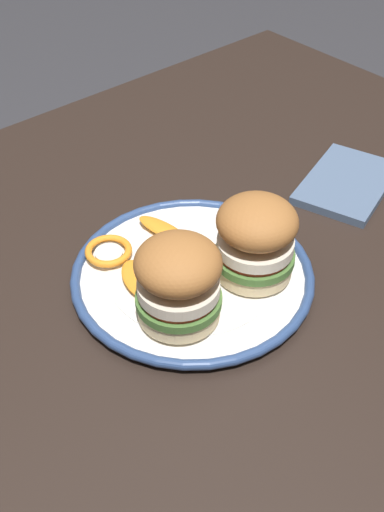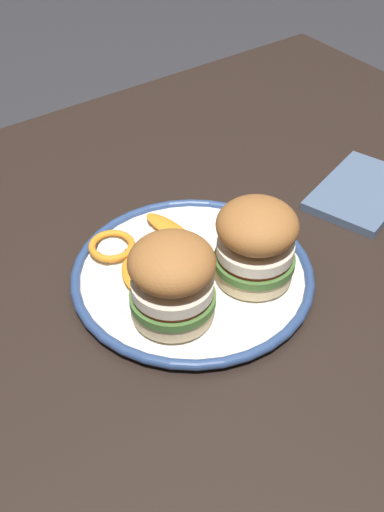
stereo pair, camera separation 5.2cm
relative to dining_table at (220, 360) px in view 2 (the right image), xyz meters
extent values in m
cube|color=black|center=(0.00, 0.00, 0.08)|extent=(1.24, 1.06, 0.03)
cube|color=black|center=(0.56, 0.47, -0.30)|extent=(0.06, 0.06, 0.72)
cylinder|color=white|center=(0.00, 0.06, 0.10)|extent=(0.27, 0.27, 0.01)
torus|color=navy|center=(0.00, 0.06, 0.10)|extent=(0.29, 0.29, 0.01)
cylinder|color=white|center=(0.00, 0.06, 0.10)|extent=(0.20, 0.20, 0.00)
cylinder|color=beige|center=(0.05, 0.01, 0.12)|extent=(0.09, 0.09, 0.02)
cylinder|color=#477033|center=(0.05, 0.01, 0.13)|extent=(0.09, 0.09, 0.01)
cylinder|color=#BC3828|center=(0.05, 0.01, 0.14)|extent=(0.08, 0.08, 0.01)
cylinder|color=silver|center=(0.05, 0.01, 0.15)|extent=(0.09, 0.09, 0.01)
ellipsoid|color=#A36633|center=(0.05, 0.01, 0.18)|extent=(0.10, 0.10, 0.05)
cylinder|color=beige|center=(-0.06, 0.01, 0.12)|extent=(0.09, 0.09, 0.02)
cylinder|color=#477033|center=(-0.06, 0.01, 0.13)|extent=(0.09, 0.09, 0.01)
cylinder|color=#BC3828|center=(-0.06, 0.01, 0.14)|extent=(0.08, 0.08, 0.01)
cylinder|color=silver|center=(-0.06, 0.01, 0.15)|extent=(0.09, 0.09, 0.01)
ellipsoid|color=#A36633|center=(-0.06, 0.01, 0.18)|extent=(0.11, 0.11, 0.05)
torus|color=orange|center=(0.00, 0.06, 0.11)|extent=(0.05, 0.05, 0.01)
cylinder|color=#F4E5C6|center=(0.00, 0.06, 0.11)|extent=(0.03, 0.03, 0.00)
ellipsoid|color=orange|center=(-0.06, 0.08, 0.11)|extent=(0.05, 0.08, 0.01)
ellipsoid|color=orange|center=(0.02, 0.14, 0.11)|extent=(0.04, 0.08, 0.01)
torus|color=orange|center=(-0.06, 0.15, 0.11)|extent=(0.07, 0.07, 0.01)
cylinder|color=#F4E5C6|center=(-0.06, 0.15, 0.11)|extent=(0.03, 0.03, 0.00)
cube|color=slate|center=(0.30, 0.06, 0.10)|extent=(0.19, 0.15, 0.01)
camera|label=1|loc=(-0.37, -0.36, 0.62)|focal=45.00mm
camera|label=2|loc=(-0.33, -0.40, 0.62)|focal=45.00mm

